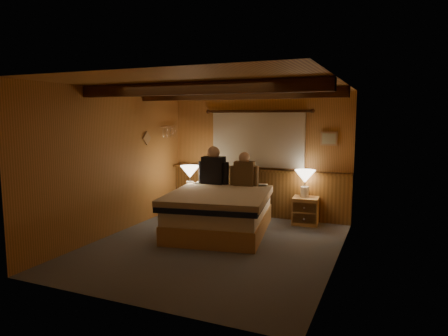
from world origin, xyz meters
The scene contains 19 objects.
floor centered at (0.00, 0.00, 0.00)m, with size 4.20×4.20×0.00m, color #515660.
ceiling centered at (0.00, 0.00, 2.40)m, with size 4.20×4.20×0.00m, color #E2AF55.
wall_back centered at (0.00, 2.10, 1.20)m, with size 3.60×3.60×0.00m, color #CB8749.
wall_left centered at (-1.80, 0.00, 1.20)m, with size 4.20×4.20×0.00m, color #CB8749.
wall_right centered at (1.80, 0.00, 1.20)m, with size 4.20×4.20×0.00m, color #CB8749.
wall_front centered at (0.00, -2.10, 1.20)m, with size 3.60×3.60×0.00m, color #CB8749.
wainscot centered at (0.00, 2.04, 0.49)m, with size 3.60×0.23×0.94m.
curtain_window centered at (0.00, 2.03, 1.52)m, with size 2.18×0.09×1.11m.
ceiling_beams centered at (0.00, 0.15, 2.31)m, with size 3.60×1.65×0.16m.
coat_rail centered at (-1.72, 1.58, 1.67)m, with size 0.05×0.55×0.24m.
framed_print centered at (1.35, 2.08, 1.55)m, with size 0.30×0.04×0.25m.
bed centered at (-0.21, 0.71, 0.36)m, with size 1.89×2.28×0.70m.
nightstand_left centered at (-1.11, 1.41, 0.26)m, with size 0.53×0.49×0.53m.
nightstand_right centered at (1.02, 1.77, 0.25)m, with size 0.49×0.45×0.50m.
lamp_left centered at (-1.13, 1.36, 0.87)m, with size 0.37×0.37×0.49m.
lamp_right centered at (0.99, 1.82, 0.84)m, with size 0.38×0.38×0.49m.
person_left centered at (-0.64, 1.39, 0.99)m, with size 0.60×0.25×0.73m.
person_right centered at (-0.04, 1.41, 0.95)m, with size 0.52×0.26×0.64m.
duffel_bag centered at (-0.81, 1.61, 0.16)m, with size 0.58×0.44×0.37m.
Camera 1 is at (2.44, -5.33, 1.94)m, focal length 32.00 mm.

